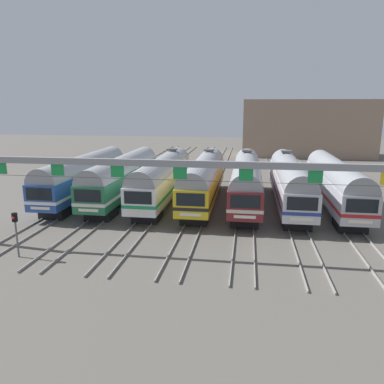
% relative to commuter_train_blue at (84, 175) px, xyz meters
% --- Properties ---
extents(ground_plane, '(160.00, 160.00, 0.00)m').
position_rel_commuter_train_blue_xyz_m(ground_plane, '(12.80, 0.01, -2.69)').
color(ground_plane, '#5B564F').
extents(track_bed, '(27.11, 70.00, 0.15)m').
position_rel_commuter_train_blue_xyz_m(track_bed, '(12.80, 17.01, -2.61)').
color(track_bed, gray).
rests_on(track_bed, ground).
extents(commuter_train_blue, '(2.88, 18.06, 4.77)m').
position_rel_commuter_train_blue_xyz_m(commuter_train_blue, '(0.00, 0.00, 0.00)').
color(commuter_train_blue, '#284C9E').
rests_on(commuter_train_blue, ground).
extents(commuter_train_green, '(2.88, 18.06, 4.77)m').
position_rel_commuter_train_blue_xyz_m(commuter_train_green, '(4.27, 0.00, 0.00)').
color(commuter_train_green, '#236B42').
rests_on(commuter_train_green, ground).
extents(commuter_train_white, '(2.88, 18.06, 5.05)m').
position_rel_commuter_train_blue_xyz_m(commuter_train_white, '(8.54, 0.00, 0.00)').
color(commuter_train_white, white).
rests_on(commuter_train_white, ground).
extents(commuter_train_yellow, '(2.88, 18.06, 5.05)m').
position_rel_commuter_train_blue_xyz_m(commuter_train_yellow, '(12.80, 0.00, 0.00)').
color(commuter_train_yellow, gold).
rests_on(commuter_train_yellow, ground).
extents(commuter_train_maroon, '(2.88, 18.06, 5.05)m').
position_rel_commuter_train_blue_xyz_m(commuter_train_maroon, '(17.07, 0.00, 0.00)').
color(commuter_train_maroon, maroon).
rests_on(commuter_train_maroon, ground).
extents(commuter_train_silver, '(2.88, 18.06, 5.05)m').
position_rel_commuter_train_blue_xyz_m(commuter_train_silver, '(21.34, 0.00, 0.00)').
color(commuter_train_silver, silver).
rests_on(commuter_train_silver, ground).
extents(commuter_train_stainless, '(2.88, 18.06, 4.77)m').
position_rel_commuter_train_blue_xyz_m(commuter_train_stainless, '(25.61, 0.00, 0.00)').
color(commuter_train_stainless, '#B2B5BA').
rests_on(commuter_train_stainless, ground).
extents(catenary_gantry, '(30.85, 0.44, 6.97)m').
position_rel_commuter_train_blue_xyz_m(catenary_gantry, '(12.80, -13.49, 2.76)').
color(catenary_gantry, gray).
rests_on(catenary_gantry, ground).
extents(yard_signal_mast, '(0.28, 0.35, 3.13)m').
position_rel_commuter_train_blue_xyz_m(yard_signal_mast, '(2.13, -15.64, -0.51)').
color(yard_signal_mast, '#59595E').
rests_on(yard_signal_mast, ground).
extents(maintenance_building, '(24.67, 10.00, 10.87)m').
position_rel_commuter_train_blue_xyz_m(maintenance_building, '(28.44, 39.91, 2.75)').
color(maintenance_building, gray).
rests_on(maintenance_building, ground).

